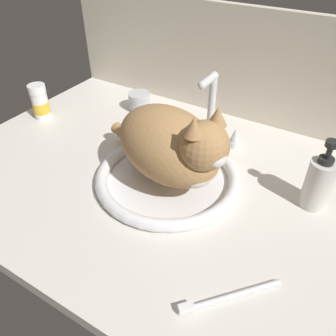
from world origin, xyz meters
The scene contains 9 objects.
countertop centered at (0.00, 0.00, 1.50)cm, with size 103.98×73.85×3.00cm, color silver.
backsplash_wall centered at (0.00, 38.12, 17.41)cm, with size 103.98×2.40×34.82cm, color beige.
sink_basin centered at (4.81, -0.64, 4.27)cm, with size 34.05×34.05×2.86cm.
faucet centered at (4.81, 20.92, 10.50)cm, with size 18.37×9.69×19.55cm.
cat centered at (6.46, -1.23, 14.17)cm, with size 37.39×26.03×20.26cm.
soap_pump_bottle centered at (35.80, 8.96, 9.17)cm, with size 5.60×5.60×16.56cm.
metal_jar centered at (-21.52, 25.31, 5.86)cm, with size 6.90×6.90×5.68cm.
pill_bottle centered at (-44.26, 5.84, 7.92)cm, with size 5.08×5.08×10.59cm.
toothbrush centered at (29.27, -21.65, 3.61)cm, with size 13.04×14.56×1.70cm.
Camera 1 is at (37.27, -54.10, 55.32)cm, focal length 36.59 mm.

